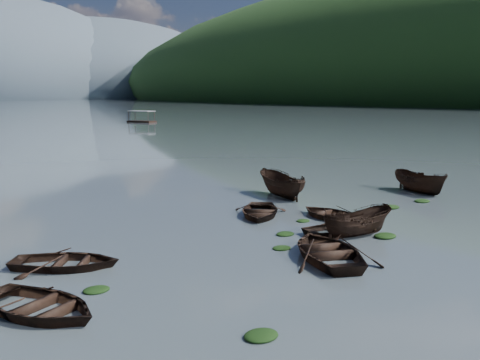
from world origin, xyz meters
TOP-DOWN VIEW (x-y plane):
  - ground_plane at (0.00, 0.00)m, footprint 2400.00×2400.00m
  - haze_mtn_d at (320.00, 900.00)m, footprint 520.00×520.00m
  - rowboat_0 at (-12.92, 4.65)m, footprint 4.77×5.40m
  - rowboat_1 at (-1.65, 3.52)m, footprint 5.33×6.02m
  - rowboat_2 at (2.06, 5.26)m, footprint 4.15×1.95m
  - rowboat_3 at (3.71, 8.62)m, footprint 2.91×4.02m
  - rowboat_4 at (1.81, 5.93)m, footprint 4.59×3.81m
  - rowboat_5 at (14.13, 10.46)m, footprint 2.49×4.79m
  - rowboat_6 at (-10.82, 8.60)m, footprint 5.14×4.87m
  - rowboat_7 at (0.81, 11.28)m, footprint 5.13×5.27m
  - rowboat_8 at (5.40, 14.89)m, footprint 2.64×5.04m
  - weed_clump_0 at (-8.35, -0.62)m, footprint 1.04×0.85m
  - weed_clump_1 at (-0.67, 7.34)m, footprint 0.94×0.75m
  - weed_clump_2 at (2.88, 4.25)m, footprint 1.15×0.92m
  - weed_clump_3 at (1.89, 8.89)m, footprint 0.77×0.65m
  - weed_clump_4 at (11.51, 8.40)m, footprint 1.09×0.86m
  - weed_clump_5 at (-10.77, 5.48)m, footprint 0.94×0.76m
  - weed_clump_6 at (-2.32, 5.65)m, footprint 0.86×0.72m
  - weed_clump_7 at (8.40, 8.33)m, footprint 1.12×0.89m
  - pontoon_right at (38.56, 105.81)m, footprint 5.42×7.46m

SIDE VIEW (x-z plane):
  - ground_plane at x=0.00m, z-range 0.00..0.00m
  - haze_mtn_d at x=320.00m, z-range -110.00..110.00m
  - rowboat_0 at x=-12.92m, z-range -0.46..0.46m
  - rowboat_1 at x=-1.65m, z-range -0.52..0.52m
  - rowboat_2 at x=2.06m, z-range -0.77..0.77m
  - rowboat_3 at x=3.71m, z-range -0.41..0.41m
  - rowboat_4 at x=1.81m, z-range -0.41..0.41m
  - rowboat_5 at x=14.13m, z-range -0.88..0.88m
  - rowboat_6 at x=-10.82m, z-range -0.43..0.43m
  - rowboat_7 at x=0.81m, z-range -0.45..0.45m
  - rowboat_8 at x=5.40m, z-range -0.93..0.93m
  - weed_clump_0 at x=-8.35m, z-range -0.11..0.11m
  - weed_clump_1 at x=-0.67m, z-range -0.10..0.10m
  - weed_clump_2 at x=2.88m, z-range -0.12..0.12m
  - weed_clump_3 at x=1.89m, z-range -0.09..0.09m
  - weed_clump_4 at x=11.51m, z-range -0.11..0.11m
  - weed_clump_5 at x=-10.77m, z-range -0.10..0.10m
  - weed_clump_6 at x=-2.32m, z-range -0.09..0.09m
  - weed_clump_7 at x=8.40m, z-range -0.12..0.12m
  - pontoon_right at x=38.56m, z-range -1.32..1.32m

